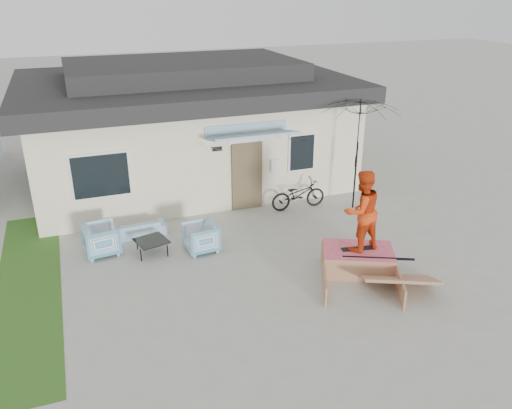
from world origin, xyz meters
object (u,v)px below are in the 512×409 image
object	(u,v)px
loveseat	(139,226)
skater	(362,210)
armchair_right	(201,236)
patio_umbrella	(357,154)
coffee_table	(152,246)
armchair_left	(101,238)
skateboard	(358,248)
bicycle	(298,191)
skate_ramp	(357,260)

from	to	relation	value
loveseat	skater	world-z (taller)	skater
armchair_right	patio_umbrella	size ratio (longest dim) A/B	0.28
patio_umbrella	coffee_table	bearing A→B (deg)	-173.18
armchair_left	skateboard	distance (m)	6.44
skateboard	skater	distance (m)	1.01
bicycle	skate_ramp	bearing A→B (deg)	176.66
coffee_table	skater	xyz separation A→B (m)	(4.51, -2.56, 1.40)
skateboard	loveseat	bearing A→B (deg)	152.61
patio_umbrella	armchair_right	bearing A→B (deg)	-168.38
coffee_table	skater	world-z (taller)	skater
skateboard	skater	xyz separation A→B (m)	(0.00, -0.00, 1.01)
loveseat	skater	xyz separation A→B (m)	(4.66, -3.70, 1.30)
armchair_left	skater	distance (m)	6.54
skateboard	skate_ramp	bearing A→B (deg)	-103.81
armchair_left	skater	bearing A→B (deg)	-124.99
patio_umbrella	skateboard	world-z (taller)	patio_umbrella
bicycle	skateboard	size ratio (longest dim) A/B	2.13
armchair_right	bicycle	xyz separation A→B (m)	(3.50, 1.60, 0.15)
loveseat	skateboard	world-z (taller)	skateboard
skateboard	skater	size ratio (longest dim) A/B	0.42
skate_ramp	skater	distance (m)	1.31
armchair_right	skate_ramp	world-z (taller)	armchair_right
loveseat	bicycle	distance (m)	4.88
patio_umbrella	skater	world-z (taller)	skater
bicycle	skater	size ratio (longest dim) A/B	0.89
armchair_left	skateboard	xyz separation A→B (m)	(5.71, -2.99, 0.14)
armchair_left	loveseat	bearing A→B (deg)	-63.21
loveseat	armchair_left	distance (m)	1.27
loveseat	skate_ramp	bearing A→B (deg)	138.09
loveseat	skate_ramp	size ratio (longest dim) A/B	0.65
skateboard	armchair_left	bearing A→B (deg)	163.40
armchair_left	skate_ramp	bearing A→B (deg)	-125.47
loveseat	bicycle	world-z (taller)	bicycle
bicycle	skateboard	xyz separation A→B (m)	(-0.21, -3.86, 0.02)
bicycle	skater	world-z (taller)	skater
armchair_left	armchair_right	world-z (taller)	armchair_left
armchair_left	coffee_table	xyz separation A→B (m)	(1.20, -0.44, -0.25)
skateboard	armchair_right	bearing A→B (deg)	156.55
armchair_right	bicycle	size ratio (longest dim) A/B	0.47
skate_ramp	coffee_table	bearing A→B (deg)	174.72
patio_umbrella	skateboard	xyz separation A→B (m)	(-1.83, -3.31, -1.17)
armchair_right	skateboard	xyz separation A→B (m)	(3.29, -2.26, 0.17)
armchair_right	skateboard	size ratio (longest dim) A/B	1.00
loveseat	skateboard	bearing A→B (deg)	138.61
loveseat	skateboard	xyz separation A→B (m)	(4.66, -3.70, 0.30)
armchair_left	skater	size ratio (longest dim) A/B	0.44
bicycle	skate_ramp	xyz separation A→B (m)	(-0.23, -3.91, -0.28)
bicycle	skate_ramp	distance (m)	3.93
skate_ramp	skater	size ratio (longest dim) A/B	1.12
armchair_right	skater	size ratio (longest dim) A/B	0.42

